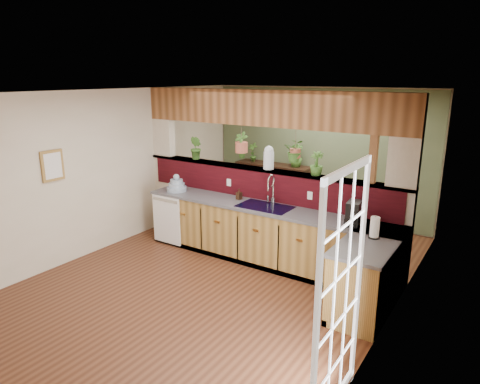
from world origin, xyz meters
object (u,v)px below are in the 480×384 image
Objects in this scene: faucet at (272,188)px; coffee_maker at (353,214)px; soap_dispenser at (239,194)px; glass_jar at (269,158)px; shelving_console at (273,189)px; dish_stack at (177,186)px; paper_towel at (375,228)px.

faucet is 1.38m from coffee_maker.
coffee_maker is (1.35, -0.22, -0.11)m from faucet.
faucet is at bearing 4.23° from soap_dispenser.
soap_dispenser is at bearing 167.29° from coffee_maker.
glass_jar is at bearing 129.67° from faucet.
faucet is at bearing -61.12° from shelving_console.
soap_dispenser is 0.47× the size of glass_jar.
coffee_maker reaches higher than shelving_console.
dish_stack is 1.07× the size of coffee_maker.
paper_towel is (0.38, -0.32, -0.02)m from coffee_maker.
shelving_console is at bearing 137.10° from paper_towel.
glass_jar reaches higher than dish_stack.
coffee_maker is (3.09, -0.02, 0.05)m from dish_stack.
soap_dispenser is 1.93m from coffee_maker.
paper_towel is at bearing -21.83° from glass_jar.
shelving_console is (-2.49, 2.34, -0.55)m from coffee_maker.
paper_towel is 2.13m from glass_jar.
glass_jar is (-1.91, 0.77, 0.54)m from paper_towel.
dish_stack is 1.18m from soap_dispenser.
glass_jar reaches higher than coffee_maker.
faucet is at bearing 163.35° from coffee_maker.
glass_jar is at bearing 156.62° from coffee_maker.
dish_stack reaches higher than shelving_console.
coffee_maker is 3.47m from shelving_console.
dish_stack is at bearing -164.77° from glass_jar.
paper_towel is (3.46, -0.34, 0.04)m from dish_stack.
faucet is 0.29× the size of shelving_console.
faucet reaches higher than paper_towel.
faucet is 0.51m from glass_jar.
faucet is 2.49m from shelving_console.
soap_dispenser is (1.17, 0.16, -0.01)m from dish_stack.
faucet reaches higher than shelving_console.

